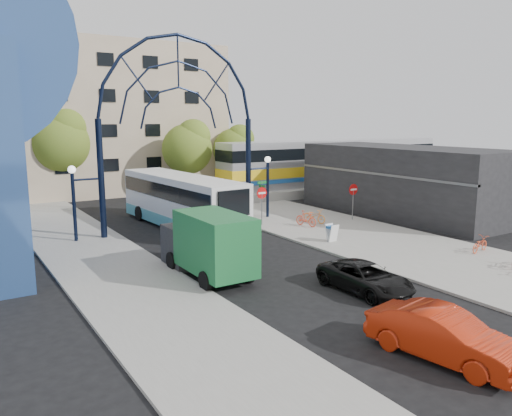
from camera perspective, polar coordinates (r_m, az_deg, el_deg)
ground at (r=20.92m, az=7.82°, el=-9.43°), size 120.00×120.00×0.00m
sidewalk_east at (r=29.03m, az=14.79°, el=-4.00°), size 8.00×56.00×0.12m
plaza_west at (r=22.95m, az=-15.04°, el=-7.75°), size 5.00×50.00×0.12m
gateway_arch at (r=31.72m, az=-8.81°, el=12.86°), size 13.64×0.44×12.10m
stop_sign at (r=32.60m, az=0.67°, el=1.33°), size 0.80×0.07×2.50m
do_not_enter_sign at (r=34.89m, az=11.05°, el=1.69°), size 0.76×0.07×2.48m
street_name_sign at (r=33.30m, az=0.68°, el=1.75°), size 0.70×0.70×2.80m
sandwich_board at (r=28.60m, az=8.66°, el=-2.58°), size 0.55×0.61×0.99m
commercial_block_east at (r=38.42m, az=16.50°, el=3.01°), size 6.00×16.00×5.00m
apartment_block at (r=52.08m, az=-16.24°, el=9.74°), size 20.00×12.10×14.00m
train_platform at (r=49.89m, az=9.00°, el=2.41°), size 32.00×5.00×0.80m
train_car at (r=49.62m, az=9.08°, el=5.27°), size 25.10×3.05×4.20m
tree_north_a at (r=45.13m, az=-7.71°, el=7.01°), size 4.48×4.48×7.00m
tree_north_b at (r=45.79m, az=-21.42°, el=7.28°), size 5.12×5.12×8.00m
tree_north_c at (r=49.70m, az=-2.36°, el=6.98°), size 4.16×4.16×6.50m
city_bus at (r=32.63m, az=-8.52°, el=0.84°), size 3.49×12.50×3.39m
green_truck at (r=22.44m, az=-5.63°, el=-4.10°), size 2.31×5.86×2.95m
black_suv at (r=20.99m, az=12.38°, el=-7.78°), size 2.02×4.32×1.20m
red_sedan at (r=15.97m, az=20.66°, el=-13.46°), size 2.34×4.73×1.49m
bike_near_a at (r=33.65m, az=6.68°, el=-0.88°), size 1.03×1.90×0.95m
bike_near_b at (r=32.50m, az=5.74°, el=-1.20°), size 0.83×1.73×1.00m
bike_far_a at (r=28.59m, az=24.21°, el=-3.79°), size 1.66×0.82×0.83m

